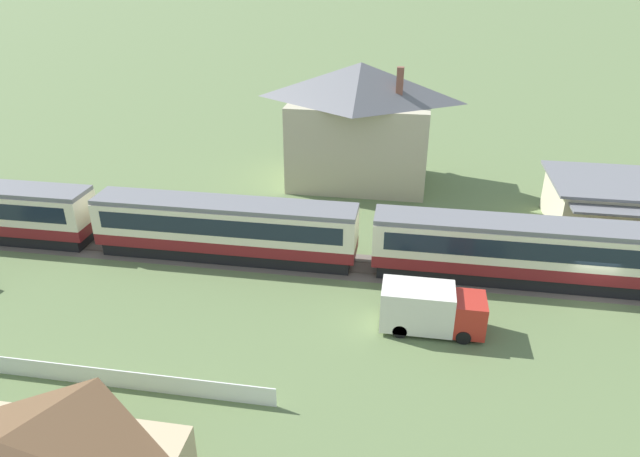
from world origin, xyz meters
The scene contains 6 objects.
ground_plane centered at (0.00, 0.00, 0.00)m, with size 600.00×600.00×0.00m, color #607547.
passenger_train centered at (-22.99, 1.07, 2.27)m, with size 93.40×2.88×4.10m.
railway_track centered at (-26.07, 1.07, 0.01)m, with size 163.95×3.60×0.04m.
station_building centered at (4.92, 10.05, 1.96)m, with size 11.84×8.87×3.86m.
station_house_grey_roof centered at (-15.91, 16.63, 5.47)m, with size 12.76×8.64×10.59m.
delivery_truck_red centered at (-9.64, -5.10, 1.34)m, with size 5.64×2.29×2.61m.
Camera 1 is at (-11.28, -31.76, 18.96)m, focal length 32.00 mm.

